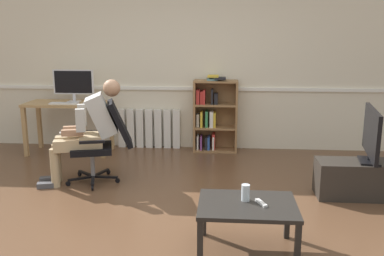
# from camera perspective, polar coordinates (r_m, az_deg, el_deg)

# --- Properties ---
(ground_plane) EXTENTS (18.00, 18.00, 0.00)m
(ground_plane) POSITION_cam_1_polar(r_m,az_deg,el_deg) (4.22, -3.02, -11.85)
(ground_plane) COLOR brown
(back_wall) EXTENTS (12.00, 0.13, 2.70)m
(back_wall) POSITION_cam_1_polar(r_m,az_deg,el_deg) (6.48, -0.06, 9.12)
(back_wall) COLOR beige
(back_wall) RESTS_ON ground_plane
(computer_desk) EXTENTS (1.21, 0.56, 0.76)m
(computer_desk) POSITION_cam_1_polar(r_m,az_deg,el_deg) (6.47, -16.22, 2.26)
(computer_desk) COLOR tan
(computer_desk) RESTS_ON ground_plane
(imac_monitor) EXTENTS (0.60, 0.14, 0.47)m
(imac_monitor) POSITION_cam_1_polar(r_m,az_deg,el_deg) (6.46, -15.59, 5.81)
(imac_monitor) COLOR silver
(imac_monitor) RESTS_ON computer_desk
(keyboard) EXTENTS (0.41, 0.12, 0.02)m
(keyboard) POSITION_cam_1_polar(r_m,az_deg,el_deg) (6.32, -16.76, 3.18)
(keyboard) COLOR white
(keyboard) RESTS_ON computer_desk
(computer_mouse) EXTENTS (0.06, 0.10, 0.03)m
(computer_mouse) POSITION_cam_1_polar(r_m,az_deg,el_deg) (6.23, -14.02, 3.27)
(computer_mouse) COLOR white
(computer_mouse) RESTS_ON computer_desk
(bookshelf) EXTENTS (0.65, 0.30, 1.14)m
(bookshelf) POSITION_cam_1_polar(r_m,az_deg,el_deg) (6.36, 2.80, 1.63)
(bookshelf) COLOR olive
(bookshelf) RESTS_ON ground_plane
(radiator) EXTENTS (0.96, 0.08, 0.60)m
(radiator) POSITION_cam_1_polar(r_m,az_deg,el_deg) (6.61, -5.76, -0.07)
(radiator) COLOR white
(radiator) RESTS_ON ground_plane
(office_chair) EXTENTS (0.80, 0.66, 0.97)m
(office_chair) POSITION_cam_1_polar(r_m,az_deg,el_deg) (5.13, -11.62, -1.42)
(office_chair) COLOR black
(office_chair) RESTS_ON ground_plane
(person_seated) EXTENTS (0.99, 0.55, 1.22)m
(person_seated) POSITION_cam_1_polar(r_m,az_deg,el_deg) (5.10, -13.75, -0.11)
(person_seated) COLOR tan
(person_seated) RESTS_ON ground_plane
(tv_stand) EXTENTS (1.08, 0.39, 0.40)m
(tv_stand) POSITION_cam_1_polar(r_m,az_deg,el_deg) (5.00, 22.40, -6.38)
(tv_stand) COLOR #2D2823
(tv_stand) RESTS_ON ground_plane
(tv_screen) EXTENTS (0.25, 0.87, 0.57)m
(tv_screen) POSITION_cam_1_polar(r_m,az_deg,el_deg) (4.87, 22.91, -0.79)
(tv_screen) COLOR black
(tv_screen) RESTS_ON tv_stand
(coffee_table) EXTENTS (0.78, 0.60, 0.42)m
(coffee_table) POSITION_cam_1_polar(r_m,az_deg,el_deg) (3.49, 7.42, -10.76)
(coffee_table) COLOR black
(coffee_table) RESTS_ON ground_plane
(drinking_glass) EXTENTS (0.07, 0.07, 0.14)m
(drinking_glass) POSITION_cam_1_polar(r_m,az_deg,el_deg) (3.50, 7.18, -8.59)
(drinking_glass) COLOR silver
(drinking_glass) RESTS_ON coffee_table
(spare_remote) EXTENTS (0.09, 0.15, 0.02)m
(spare_remote) POSITION_cam_1_polar(r_m,az_deg,el_deg) (3.47, 9.25, -9.87)
(spare_remote) COLOR white
(spare_remote) RESTS_ON coffee_table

